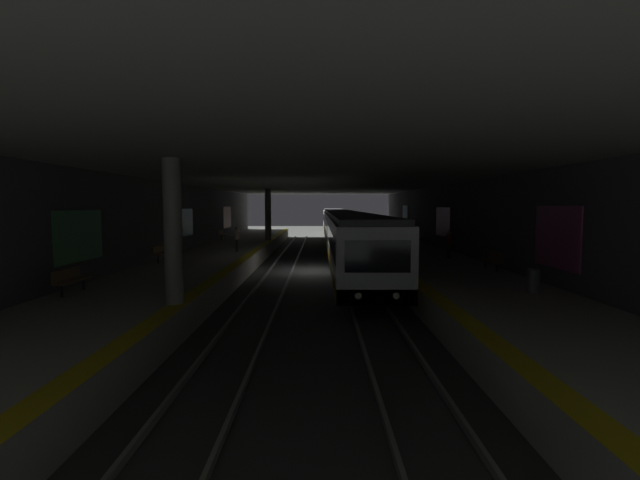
{
  "coord_description": "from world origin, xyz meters",
  "views": [
    {
      "loc": [
        -27.38,
        -0.23,
        4.14
      ],
      "look_at": [
        6.88,
        -0.26,
        1.42
      ],
      "focal_mm": 24.59,
      "sensor_mm": 36.0,
      "label": 1
    }
  ],
  "objects_px": {
    "pillar_near": "(173,232)",
    "backpack_on_floor": "(411,244)",
    "bench_left_mid": "(419,236)",
    "bench_right_near": "(70,279)",
    "bench_right_mid": "(161,252)",
    "person_walking_mid": "(449,244)",
    "bench_right_far": "(222,234)",
    "person_waiting_near": "(237,238)",
    "pillar_far": "(268,215)",
    "trash_bin": "(533,281)",
    "bench_left_near": "(493,259)",
    "metro_train": "(340,228)"
  },
  "relations": [
    {
      "from": "person_walking_mid",
      "to": "backpack_on_floor",
      "type": "height_order",
      "value": "person_walking_mid"
    },
    {
      "from": "bench_right_near",
      "to": "bench_right_mid",
      "type": "height_order",
      "value": "same"
    },
    {
      "from": "pillar_near",
      "to": "bench_left_mid",
      "type": "distance_m",
      "value": 26.23
    },
    {
      "from": "bench_left_near",
      "to": "bench_right_far",
      "type": "relative_size",
      "value": 1.0
    },
    {
      "from": "pillar_far",
      "to": "person_walking_mid",
      "type": "height_order",
      "value": "pillar_far"
    },
    {
      "from": "pillar_far",
      "to": "trash_bin",
      "type": "bearing_deg",
      "value": -152.69
    },
    {
      "from": "bench_right_far",
      "to": "trash_bin",
      "type": "height_order",
      "value": "bench_right_far"
    },
    {
      "from": "pillar_near",
      "to": "bench_right_mid",
      "type": "bearing_deg",
      "value": 21.95
    },
    {
      "from": "pillar_far",
      "to": "person_waiting_near",
      "type": "relative_size",
      "value": 2.71
    },
    {
      "from": "pillar_near",
      "to": "backpack_on_floor",
      "type": "distance_m",
      "value": 22.25
    },
    {
      "from": "person_walking_mid",
      "to": "bench_right_near",
      "type": "bearing_deg",
      "value": 122.08
    },
    {
      "from": "bench_left_mid",
      "to": "trash_bin",
      "type": "relative_size",
      "value": 2.0
    },
    {
      "from": "metro_train",
      "to": "bench_left_near",
      "type": "xyz_separation_m",
      "value": [
        -20.72,
        -6.33,
        -0.45
      ]
    },
    {
      "from": "bench_right_far",
      "to": "person_waiting_near",
      "type": "relative_size",
      "value": 1.01
    },
    {
      "from": "person_walking_mid",
      "to": "bench_right_far",
      "type": "bearing_deg",
      "value": 49.59
    },
    {
      "from": "bench_left_mid",
      "to": "bench_right_mid",
      "type": "bearing_deg",
      "value": 125.99
    },
    {
      "from": "pillar_far",
      "to": "bench_left_near",
      "type": "relative_size",
      "value": 2.68
    },
    {
      "from": "bench_right_near",
      "to": "person_walking_mid",
      "type": "xyz_separation_m",
      "value": [
        10.23,
        -16.32,
        0.34
      ]
    },
    {
      "from": "bench_right_mid",
      "to": "person_walking_mid",
      "type": "xyz_separation_m",
      "value": [
        1.43,
        -16.32,
        0.34
      ]
    },
    {
      "from": "bench_left_mid",
      "to": "person_waiting_near",
      "type": "height_order",
      "value": "person_waiting_near"
    },
    {
      "from": "pillar_far",
      "to": "bench_right_far",
      "type": "bearing_deg",
      "value": 83.23
    },
    {
      "from": "pillar_near",
      "to": "bench_right_far",
      "type": "xyz_separation_m",
      "value": [
        25.71,
        4.18,
        -1.75
      ]
    },
    {
      "from": "bench_left_near",
      "to": "bench_left_mid",
      "type": "bearing_deg",
      "value": 0.0
    },
    {
      "from": "pillar_near",
      "to": "pillar_far",
      "type": "relative_size",
      "value": 1.0
    },
    {
      "from": "metro_train",
      "to": "bench_left_near",
      "type": "relative_size",
      "value": 31.51
    },
    {
      "from": "bench_left_near",
      "to": "person_waiting_near",
      "type": "height_order",
      "value": "person_waiting_near"
    },
    {
      "from": "metro_train",
      "to": "bench_right_far",
      "type": "height_order",
      "value": "metro_train"
    },
    {
      "from": "person_waiting_near",
      "to": "pillar_far",
      "type": "bearing_deg",
      "value": -5.51
    },
    {
      "from": "bench_left_near",
      "to": "metro_train",
      "type": "bearing_deg",
      "value": 17.0
    },
    {
      "from": "person_walking_mid",
      "to": "trash_bin",
      "type": "distance_m",
      "value": 10.14
    },
    {
      "from": "bench_right_far",
      "to": "trash_bin",
      "type": "xyz_separation_m",
      "value": [
        -24.02,
        -16.33,
        -0.1
      ]
    },
    {
      "from": "pillar_far",
      "to": "bench_left_near",
      "type": "bearing_deg",
      "value": -144.48
    },
    {
      "from": "pillar_near",
      "to": "bench_right_mid",
      "type": "height_order",
      "value": "pillar_near"
    },
    {
      "from": "bench_left_near",
      "to": "backpack_on_floor",
      "type": "relative_size",
      "value": 4.25
    },
    {
      "from": "bench_left_near",
      "to": "backpack_on_floor",
      "type": "distance_m",
      "value": 11.9
    },
    {
      "from": "bench_right_far",
      "to": "person_waiting_near",
      "type": "xyz_separation_m",
      "value": [
        -10.21,
        -3.25,
        0.39
      ]
    },
    {
      "from": "pillar_near",
      "to": "bench_right_mid",
      "type": "distance_m",
      "value": 11.33
    },
    {
      "from": "bench_right_mid",
      "to": "person_waiting_near",
      "type": "xyz_separation_m",
      "value": [
        5.12,
        -3.25,
        0.39
      ]
    },
    {
      "from": "bench_right_near",
      "to": "person_waiting_near",
      "type": "height_order",
      "value": "person_waiting_near"
    },
    {
      "from": "bench_right_near",
      "to": "bench_right_mid",
      "type": "bearing_deg",
      "value": 0.0
    },
    {
      "from": "bench_right_mid",
      "to": "backpack_on_floor",
      "type": "relative_size",
      "value": 4.25
    },
    {
      "from": "bench_right_mid",
      "to": "person_walking_mid",
      "type": "distance_m",
      "value": 16.39
    },
    {
      "from": "pillar_near",
      "to": "backpack_on_floor",
      "type": "height_order",
      "value": "pillar_near"
    },
    {
      "from": "metro_train",
      "to": "bench_right_mid",
      "type": "bearing_deg",
      "value": 148.47
    },
    {
      "from": "metro_train",
      "to": "bench_left_mid",
      "type": "height_order",
      "value": "metro_train"
    },
    {
      "from": "pillar_near",
      "to": "bench_right_mid",
      "type": "xyz_separation_m",
      "value": [
        10.38,
        4.18,
        -1.75
      ]
    },
    {
      "from": "metro_train",
      "to": "bench_right_far",
      "type": "bearing_deg",
      "value": 101.42
    },
    {
      "from": "bench_left_mid",
      "to": "person_waiting_near",
      "type": "xyz_separation_m",
      "value": [
        -7.28,
        13.82,
        0.39
      ]
    },
    {
      "from": "bench_left_mid",
      "to": "bench_right_near",
      "type": "xyz_separation_m",
      "value": [
        -21.19,
        17.07,
        0.0
      ]
    },
    {
      "from": "bench_right_far",
      "to": "backpack_on_floor",
      "type": "relative_size",
      "value": 4.25
    }
  ]
}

